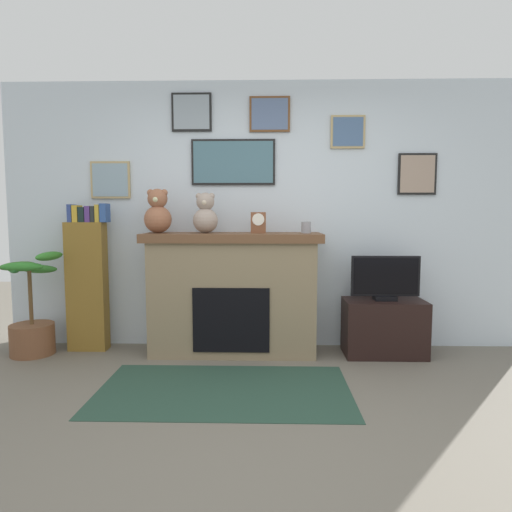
{
  "coord_description": "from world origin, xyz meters",
  "views": [
    {
      "loc": [
        0.0,
        -2.47,
        1.32
      ],
      "look_at": [
        -0.1,
        1.69,
        0.93
      ],
      "focal_mm": 31.32,
      "sensor_mm": 36.0,
      "label": 1
    }
  ],
  "objects_px": {
    "television": "(385,279)",
    "mantel_clock": "(258,223)",
    "fireplace": "(233,293)",
    "teddy_bear_brown": "(158,213)",
    "tv_stand": "(384,328)",
    "candle_jar": "(306,227)",
    "bookshelf": "(87,280)",
    "teddy_bear_tan": "(205,215)",
    "potted_plant": "(31,321)"
  },
  "relations": [
    {
      "from": "television",
      "to": "mantel_clock",
      "type": "relative_size",
      "value": 3.24
    },
    {
      "from": "candle_jar",
      "to": "teddy_bear_brown",
      "type": "distance_m",
      "value": 1.39
    },
    {
      "from": "fireplace",
      "to": "television",
      "type": "relative_size",
      "value": 2.62
    },
    {
      "from": "bookshelf",
      "to": "fireplace",
      "type": "bearing_deg",
      "value": -2.12
    },
    {
      "from": "candle_jar",
      "to": "teddy_bear_brown",
      "type": "relative_size",
      "value": 0.26
    },
    {
      "from": "bookshelf",
      "to": "candle_jar",
      "type": "relative_size",
      "value": 13.33
    },
    {
      "from": "fireplace",
      "to": "mantel_clock",
      "type": "xyz_separation_m",
      "value": [
        0.24,
        -0.02,
        0.66
      ]
    },
    {
      "from": "teddy_bear_tan",
      "to": "television",
      "type": "bearing_deg",
      "value": -1.07
    },
    {
      "from": "fireplace",
      "to": "television",
      "type": "distance_m",
      "value": 1.42
    },
    {
      "from": "bookshelf",
      "to": "candle_jar",
      "type": "height_order",
      "value": "bookshelf"
    },
    {
      "from": "candle_jar",
      "to": "bookshelf",
      "type": "bearing_deg",
      "value": 178.09
    },
    {
      "from": "tv_stand",
      "to": "candle_jar",
      "type": "height_order",
      "value": "candle_jar"
    },
    {
      "from": "fireplace",
      "to": "teddy_bear_tan",
      "type": "height_order",
      "value": "teddy_bear_tan"
    },
    {
      "from": "tv_stand",
      "to": "teddy_bear_brown",
      "type": "xyz_separation_m",
      "value": [
        -2.11,
        0.03,
        1.07
      ]
    },
    {
      "from": "television",
      "to": "teddy_bear_brown",
      "type": "xyz_separation_m",
      "value": [
        -2.11,
        0.03,
        0.6
      ]
    },
    {
      "from": "bookshelf",
      "to": "tv_stand",
      "type": "xyz_separation_m",
      "value": [
        2.83,
        -0.1,
        -0.42
      ]
    },
    {
      "from": "television",
      "to": "mantel_clock",
      "type": "distance_m",
      "value": 1.29
    },
    {
      "from": "teddy_bear_brown",
      "to": "teddy_bear_tan",
      "type": "height_order",
      "value": "teddy_bear_brown"
    },
    {
      "from": "television",
      "to": "candle_jar",
      "type": "height_order",
      "value": "candle_jar"
    },
    {
      "from": "candle_jar",
      "to": "fireplace",
      "type": "bearing_deg",
      "value": 178.51
    },
    {
      "from": "candle_jar",
      "to": "mantel_clock",
      "type": "height_order",
      "value": "mantel_clock"
    },
    {
      "from": "fireplace",
      "to": "candle_jar",
      "type": "height_order",
      "value": "candle_jar"
    },
    {
      "from": "potted_plant",
      "to": "bookshelf",
      "type": "bearing_deg",
      "value": 19.16
    },
    {
      "from": "fireplace",
      "to": "teddy_bear_brown",
      "type": "bearing_deg",
      "value": -178.5
    },
    {
      "from": "bookshelf",
      "to": "candle_jar",
      "type": "bearing_deg",
      "value": -1.91
    },
    {
      "from": "candle_jar",
      "to": "mantel_clock",
      "type": "bearing_deg",
      "value": -179.82
    },
    {
      "from": "potted_plant",
      "to": "candle_jar",
      "type": "xyz_separation_m",
      "value": [
        2.57,
        0.1,
        0.88
      ]
    },
    {
      "from": "bookshelf",
      "to": "mantel_clock",
      "type": "height_order",
      "value": "bookshelf"
    },
    {
      "from": "teddy_bear_tan",
      "to": "bookshelf",
      "type": "bearing_deg",
      "value": 176.52
    },
    {
      "from": "candle_jar",
      "to": "teddy_bear_brown",
      "type": "bearing_deg",
      "value": -179.98
    },
    {
      "from": "bookshelf",
      "to": "tv_stand",
      "type": "height_order",
      "value": "bookshelf"
    },
    {
      "from": "teddy_bear_brown",
      "to": "teddy_bear_tan",
      "type": "distance_m",
      "value": 0.45
    },
    {
      "from": "teddy_bear_brown",
      "to": "potted_plant",
      "type": "bearing_deg",
      "value": -175.45
    },
    {
      "from": "fireplace",
      "to": "potted_plant",
      "type": "distance_m",
      "value": 1.91
    },
    {
      "from": "fireplace",
      "to": "teddy_bear_brown",
      "type": "relative_size",
      "value": 4.01
    },
    {
      "from": "television",
      "to": "teddy_bear_brown",
      "type": "distance_m",
      "value": 2.2
    },
    {
      "from": "mantel_clock",
      "to": "fireplace",
      "type": "bearing_deg",
      "value": 175.43
    },
    {
      "from": "tv_stand",
      "to": "candle_jar",
      "type": "xyz_separation_m",
      "value": [
        -0.73,
        0.03,
        0.93
      ]
    },
    {
      "from": "potted_plant",
      "to": "mantel_clock",
      "type": "relative_size",
      "value": 5.02
    },
    {
      "from": "bookshelf",
      "to": "teddy_bear_tan",
      "type": "distance_m",
      "value": 1.32
    },
    {
      "from": "fireplace",
      "to": "tv_stand",
      "type": "relative_size",
      "value": 2.23
    },
    {
      "from": "potted_plant",
      "to": "tv_stand",
      "type": "height_order",
      "value": "potted_plant"
    },
    {
      "from": "fireplace",
      "to": "bookshelf",
      "type": "xyz_separation_m",
      "value": [
        -1.41,
        0.05,
        0.11
      ]
    },
    {
      "from": "teddy_bear_brown",
      "to": "teddy_bear_tan",
      "type": "relative_size",
      "value": 1.09
    },
    {
      "from": "fireplace",
      "to": "tv_stand",
      "type": "bearing_deg",
      "value": -1.93
    },
    {
      "from": "bookshelf",
      "to": "teddy_bear_tan",
      "type": "relative_size",
      "value": 3.77
    },
    {
      "from": "tv_stand",
      "to": "teddy_bear_brown",
      "type": "height_order",
      "value": "teddy_bear_brown"
    },
    {
      "from": "fireplace",
      "to": "bookshelf",
      "type": "relative_size",
      "value": 1.16
    },
    {
      "from": "potted_plant",
      "to": "mantel_clock",
      "type": "distance_m",
      "value": 2.32
    },
    {
      "from": "tv_stand",
      "to": "candle_jar",
      "type": "bearing_deg",
      "value": 177.66
    }
  ]
}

